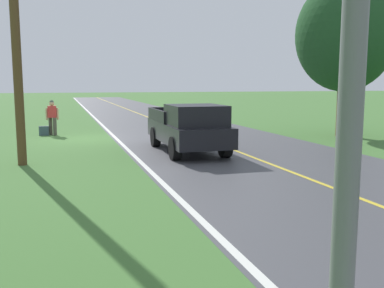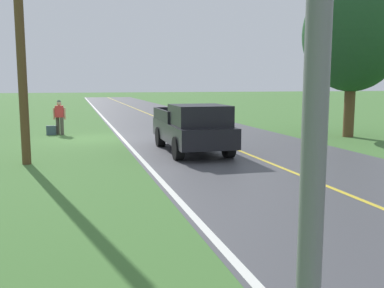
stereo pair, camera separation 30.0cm
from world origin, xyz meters
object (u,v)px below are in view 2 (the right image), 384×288
Objects in this scene: hitchhiker_walking at (60,115)px; pickup_truck_passing at (193,127)px; suitcase_carried at (51,130)px; utility_pole_roadside at (20,37)px; tree_far_side_near at (353,35)px.

hitchhiker_walking is 8.81m from pickup_truck_passing.
utility_pole_roadside is (0.42, 8.08, 3.77)m from suitcase_carried.
tree_far_side_near is at bearing 75.09° from suitcase_carried.
hitchhiker_walking is 0.23× the size of tree_far_side_near.
pickup_truck_passing is 9.75m from tree_far_side_near.
pickup_truck_passing is (-4.95, 7.29, -0.01)m from hitchhiker_walking.
pickup_truck_passing is at bearing 17.49° from tree_far_side_near.
pickup_truck_passing is 6.60m from utility_pole_roadside.
tree_far_side_near is at bearing -166.10° from utility_pole_roadside.
pickup_truck_passing is at bearing 124.21° from hitchhiker_walking.
tree_far_side_near is 0.94× the size of utility_pole_roadside.
suitcase_carried is 9.04m from pickup_truck_passing.
utility_pole_roadside is at bearing 8.41° from pickup_truck_passing.
suitcase_carried is (0.42, 0.06, -0.75)m from hitchhiker_walking.
suitcase_carried is at bearing -53.36° from pickup_truck_passing.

